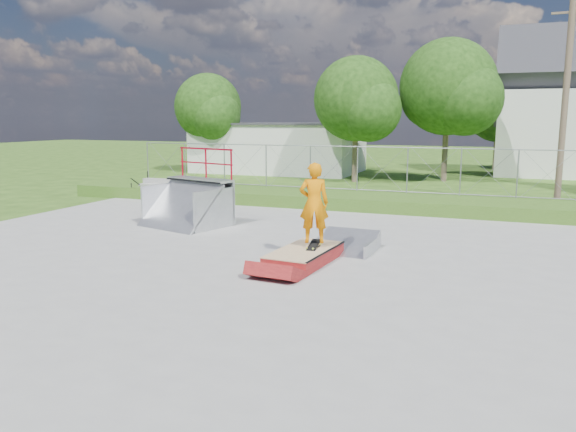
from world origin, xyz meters
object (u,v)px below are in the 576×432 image
Objects in this scene: grind_box at (304,256)px; flat_bank_ramp at (346,243)px; quarter_pipe at (184,188)px; skater at (314,206)px.

flat_bank_ramp reaches higher than grind_box.
flat_bank_ramp is (5.69, -1.52, -1.00)m from quarter_pipe.
grind_box is 1.00× the size of quarter_pipe.
grind_box is 1.22m from skater.
flat_bank_ramp is at bearing -130.51° from skater.
quarter_pipe is (-5.08, 3.00, 1.05)m from grind_box.
skater is at bearing -108.97° from flat_bank_ramp.
flat_bank_ramp is (0.61, 1.48, 0.05)m from grind_box.
flat_bank_ramp is 1.73m from skater.
quarter_pipe is at bearing 167.17° from flat_bank_ramp.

